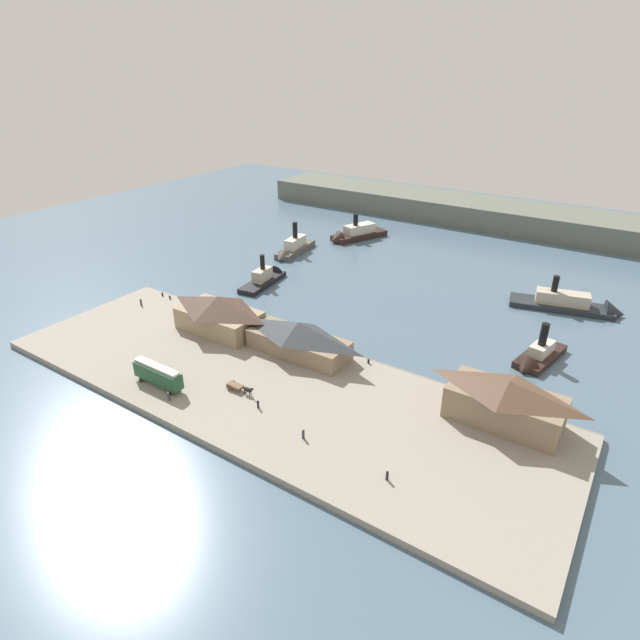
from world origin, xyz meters
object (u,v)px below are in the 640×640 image
(mooring_post_center_west, at_px, (162,294))
(ferry_approaching_west, at_px, (354,235))
(pedestrian_walking_west, at_px, (141,302))
(mooring_post_center_east, at_px, (369,361))
(street_tram, at_px, (158,374))
(ferry_departing_north, at_px, (577,306))
(ferry_moored_west, at_px, (536,357))
(pedestrian_standing_center, at_px, (303,434))
(ferry_approaching_east, at_px, (293,249))
(ferry_moored_east, at_px, (267,277))
(mooring_post_west, at_px, (182,301))
(ferry_shed_central_terminal, at_px, (298,338))
(pedestrian_walking_east, at_px, (258,404))
(mooring_post_east, at_px, (170,297))
(pedestrian_at_waters_edge, at_px, (169,397))
(ferry_shed_west_terminal, at_px, (506,401))
(pedestrian_near_east_shed, at_px, (387,475))
(horse_cart, at_px, (239,387))
(ferry_shed_east_terminal, at_px, (219,313))

(mooring_post_center_west, height_order, ferry_approaching_west, ferry_approaching_west)
(pedestrian_walking_west, height_order, ferry_approaching_west, ferry_approaching_west)
(pedestrian_walking_west, distance_m, mooring_post_center_east, 60.00)
(street_tram, distance_m, ferry_departing_north, 98.58)
(ferry_moored_west, bearing_deg, pedestrian_standing_center, -118.06)
(ferry_approaching_east, distance_m, ferry_moored_east, 23.86)
(mooring_post_west, bearing_deg, mooring_post_center_west, 179.99)
(ferry_moored_west, bearing_deg, ferry_shed_central_terminal, -148.62)
(ferry_departing_north, bearing_deg, mooring_post_west, -147.66)
(pedestrian_walking_east, distance_m, ferry_approaching_west, 100.85)
(mooring_post_west, bearing_deg, street_tram, -49.32)
(mooring_post_west, bearing_deg, ferry_approaching_west, 83.86)
(ferry_moored_west, distance_m, ferry_approaching_west, 87.63)
(mooring_post_center_west, distance_m, mooring_post_west, 7.34)
(street_tram, height_order, mooring_post_east, street_tram)
(pedestrian_at_waters_edge, bearing_deg, ferry_shed_west_terminal, 27.71)
(pedestrian_near_east_shed, xyz_separation_m, ferry_moored_west, (9.56, 47.21, -0.67))
(mooring_post_center_west, xyz_separation_m, ferry_moored_west, (86.91, 20.85, -0.32))
(pedestrian_near_east_shed, distance_m, ferry_approaching_west, 115.52)
(pedestrian_walking_east, bearing_deg, ferry_shed_west_terminal, 28.44)
(ferry_shed_central_terminal, bearing_deg, ferry_departing_north, 52.30)
(mooring_post_center_east, bearing_deg, ferry_moored_east, 151.83)
(mooring_post_east, bearing_deg, ferry_approaching_east, 85.78)
(pedestrian_standing_center, xyz_separation_m, mooring_post_center_east, (-2.44, 25.77, -0.37))
(ferry_shed_west_terminal, bearing_deg, pedestrian_standing_center, -138.85)
(pedestrian_walking_east, distance_m, mooring_post_center_east, 25.06)
(ferry_approaching_east, bearing_deg, ferry_approaching_west, 70.54)
(horse_cart, bearing_deg, pedestrian_walking_east, -18.22)
(ferry_shed_east_terminal, xyz_separation_m, pedestrian_standing_center, (36.86, -20.12, -3.27))
(pedestrian_standing_center, distance_m, pedestrian_at_waters_edge, 26.03)
(ferry_shed_east_terminal, distance_m, mooring_post_center_east, 35.06)
(ferry_shed_west_terminal, height_order, ferry_departing_north, ferry_shed_west_terminal)
(ferry_shed_central_terminal, relative_size, ferry_moored_east, 1.14)
(mooring_post_center_west, bearing_deg, pedestrian_walking_east, -24.55)
(pedestrian_walking_east, relative_size, mooring_post_center_west, 1.84)
(pedestrian_walking_west, height_order, pedestrian_at_waters_edge, pedestrian_walking_west)
(horse_cart, xyz_separation_m, ferry_moored_east, (-30.73, 45.84, -0.79))
(pedestrian_near_east_shed, xyz_separation_m, ferry_approaching_east, (-70.81, 73.39, -0.22))
(horse_cart, xyz_separation_m, mooring_post_center_east, (14.64, 21.54, -0.47))
(ferry_approaching_east, bearing_deg, pedestrian_standing_center, -52.55)
(ferry_shed_west_terminal, xyz_separation_m, mooring_post_center_west, (-87.11, 3.78, -3.58))
(pedestrian_at_waters_edge, bearing_deg, mooring_post_west, 133.95)
(pedestrian_walking_east, bearing_deg, ferry_moored_west, 50.92)
(horse_cart, xyz_separation_m, mooring_post_east, (-42.02, 21.10, -0.47))
(pedestrian_at_waters_edge, height_order, ferry_approaching_east, ferry_approaching_east)
(pedestrian_walking_west, bearing_deg, mooring_post_east, 65.71)
(pedestrian_walking_west, xyz_separation_m, pedestrian_at_waters_edge, (36.45, -23.57, -0.01))
(pedestrian_standing_center, distance_m, ferry_approaching_west, 107.37)
(horse_cart, bearing_deg, street_tram, -153.40)
(pedestrian_at_waters_edge, bearing_deg, street_tram, 156.61)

